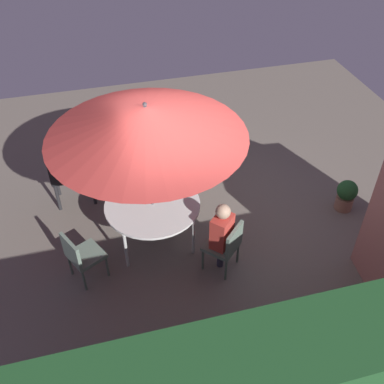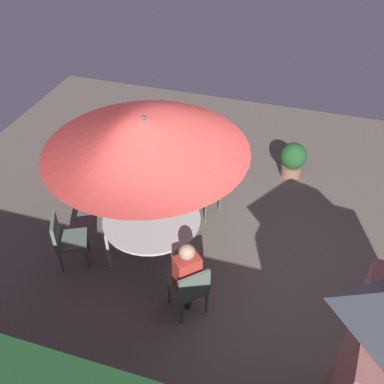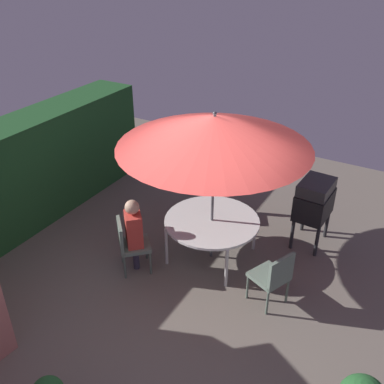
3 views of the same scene
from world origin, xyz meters
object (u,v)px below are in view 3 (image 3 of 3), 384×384
(bbq_grill, at_px, (314,200))
(person_in_red, at_px, (134,228))
(chair_near_shed, at_px, (129,242))
(chair_far_side, at_px, (274,275))
(patio_table, at_px, (212,222))
(patio_umbrella, at_px, (214,131))
(chair_toward_hedge, at_px, (213,189))

(bbq_grill, bearing_deg, person_in_red, 133.35)
(chair_near_shed, distance_m, chair_far_side, 2.25)
(patio_table, xyz_separation_m, bbq_grill, (1.19, -1.28, 0.17))
(bbq_grill, height_order, chair_near_shed, bbq_grill)
(patio_table, distance_m, patio_umbrella, 1.55)
(chair_far_side, height_order, person_in_red, person_in_red)
(bbq_grill, bearing_deg, patio_table, 132.87)
(chair_toward_hedge, bearing_deg, person_in_red, 172.01)
(chair_far_side, bearing_deg, bbq_grill, -0.79)
(patio_umbrella, relative_size, person_in_red, 2.27)
(chair_near_shed, bearing_deg, chair_toward_hedge, -9.39)
(bbq_grill, relative_size, chair_near_shed, 1.33)
(chair_far_side, xyz_separation_m, chair_toward_hedge, (1.74, 1.87, 0.00))
(patio_table, bearing_deg, chair_far_side, -113.28)
(patio_table, distance_m, chair_near_shed, 1.34)
(chair_near_shed, bearing_deg, chair_far_side, -80.20)
(patio_umbrella, height_order, bbq_grill, patio_umbrella)
(bbq_grill, bearing_deg, chair_toward_hedge, 89.95)
(bbq_grill, height_order, chair_far_side, bbq_grill)
(chair_far_side, bearing_deg, chair_toward_hedge, 47.07)
(bbq_grill, relative_size, chair_far_side, 1.33)
(person_in_red, bearing_deg, patio_umbrella, -45.97)
(chair_far_side, xyz_separation_m, person_in_red, (-0.32, 2.15, 0.26))
(patio_umbrella, height_order, chair_near_shed, patio_umbrella)
(patio_umbrella, bearing_deg, chair_near_shed, 134.03)
(bbq_grill, distance_m, chair_toward_hedge, 1.92)
(patio_table, height_order, bbq_grill, bbq_grill)
(chair_far_side, distance_m, chair_toward_hedge, 2.55)
(chair_near_shed, bearing_deg, bbq_grill, -46.63)
(chair_toward_hedge, relative_size, person_in_red, 0.71)
(chair_far_side, bearing_deg, chair_near_shed, 99.80)
(patio_table, height_order, patio_umbrella, patio_umbrella)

